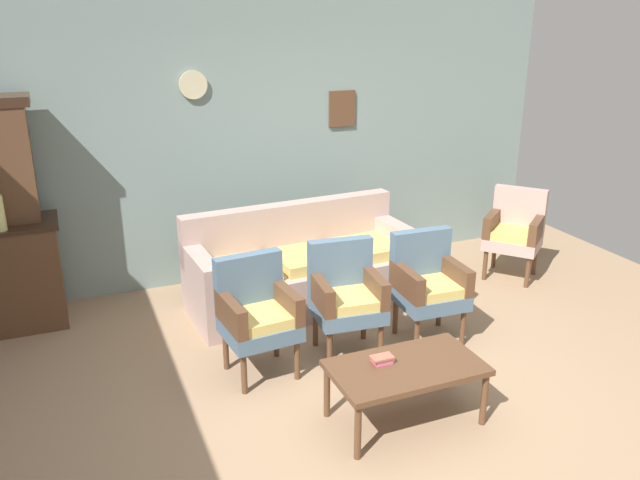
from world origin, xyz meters
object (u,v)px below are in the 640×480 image
object	(u,v)px
wingback_chair_by_fireplace	(515,230)
armchair_near_cabinet	(346,293)
armchair_by_doorway	(428,282)
book_stack_on_table	(382,359)
armchair_near_couch_end	(257,311)
floor_vase_by_wall	(513,223)
floral_couch	(302,270)
coffee_table	(406,371)

from	to	relation	value
wingback_chair_by_fireplace	armchair_near_cabinet	bearing A→B (deg)	-161.08
armchair_near_cabinet	armchair_by_doorway	size ratio (longest dim) A/B	1.00
armchair_near_cabinet	book_stack_on_table	xyz separation A→B (m)	(-0.16, -0.92, -0.05)
armchair_near_couch_end	armchair_near_cabinet	world-z (taller)	same
wingback_chair_by_fireplace	book_stack_on_table	xyz separation A→B (m)	(-2.39, -1.69, -0.05)
armchair_near_couch_end	armchair_near_cabinet	distance (m)	0.74
armchair_by_doorway	floor_vase_by_wall	bearing A→B (deg)	35.66
floral_couch	floor_vase_by_wall	bearing A→B (deg)	8.78
floral_couch	wingback_chair_by_fireplace	size ratio (longest dim) A/B	2.38
book_stack_on_table	wingback_chair_by_fireplace	bearing A→B (deg)	35.25
floral_couch	wingback_chair_by_fireplace	xyz separation A→B (m)	(2.23, -0.21, 0.17)
armchair_near_couch_end	book_stack_on_table	size ratio (longest dim) A/B	6.06
armchair_near_cabinet	armchair_by_doorway	distance (m)	0.72
armchair_near_couch_end	wingback_chair_by_fireplace	distance (m)	3.08
wingback_chair_by_fireplace	floor_vase_by_wall	distance (m)	0.82
armchair_near_cabinet	floor_vase_by_wall	world-z (taller)	armchair_near_cabinet
floral_couch	armchair_by_doorway	distance (m)	1.26
armchair_by_doorway	coffee_table	world-z (taller)	armchair_by_doorway
wingback_chair_by_fireplace	coffee_table	size ratio (longest dim) A/B	0.90
floral_couch	floor_vase_by_wall	xyz separation A→B (m)	(2.72, 0.42, -0.01)
floral_couch	coffee_table	bearing A→B (deg)	-90.91
floral_couch	armchair_by_doorway	bearing A→B (deg)	-55.03
book_stack_on_table	floor_vase_by_wall	xyz separation A→B (m)	(2.89, 2.32, -0.13)
book_stack_on_table	armchair_near_couch_end	bearing A→B (deg)	123.23
armchair_by_doorway	wingback_chair_by_fireplace	bearing A→B (deg)	28.25
armchair_by_doorway	book_stack_on_table	world-z (taller)	armchair_by_doorway
armchair_near_couch_end	armchair_by_doorway	size ratio (longest dim) A/B	1.00
coffee_table	book_stack_on_table	distance (m)	0.17
armchair_near_cabinet	wingback_chair_by_fireplace	distance (m)	2.35
wingback_chair_by_fireplace	armchair_near_couch_end	bearing A→B (deg)	-164.88
floral_couch	book_stack_on_table	distance (m)	1.91
armchair_near_couch_end	book_stack_on_table	distance (m)	1.06
wingback_chair_by_fireplace	floral_couch	bearing A→B (deg)	174.65
armchair_near_couch_end	armchair_near_cabinet	bearing A→B (deg)	3.00
book_stack_on_table	floor_vase_by_wall	world-z (taller)	floor_vase_by_wall
floor_vase_by_wall	coffee_table	bearing A→B (deg)	-138.88
book_stack_on_table	coffee_table	bearing A→B (deg)	-33.74
wingback_chair_by_fireplace	armchair_by_doorway	bearing A→B (deg)	-151.75
armchair_near_couch_end	book_stack_on_table	xyz separation A→B (m)	(0.58, -0.89, -0.05)
armchair_by_doorway	floral_couch	bearing A→B (deg)	124.97
floor_vase_by_wall	wingback_chair_by_fireplace	bearing A→B (deg)	-128.31
floral_couch	wingback_chair_by_fireplace	world-z (taller)	same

